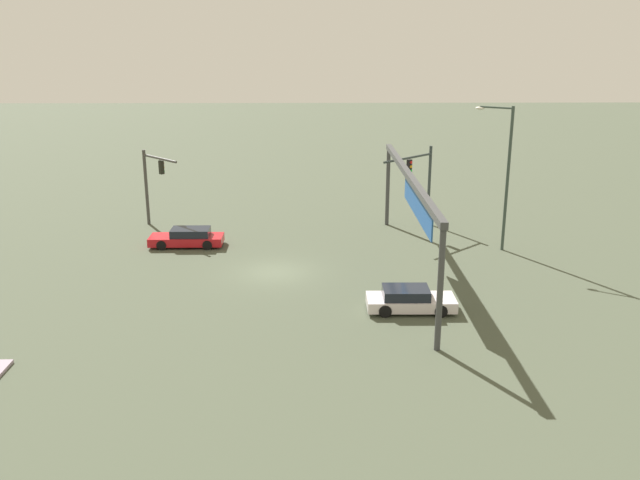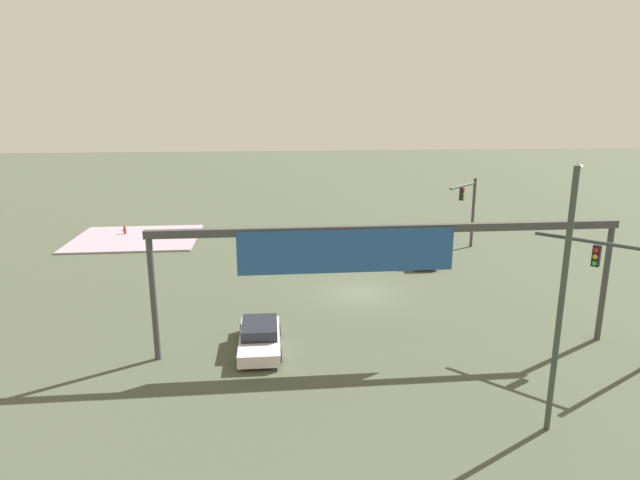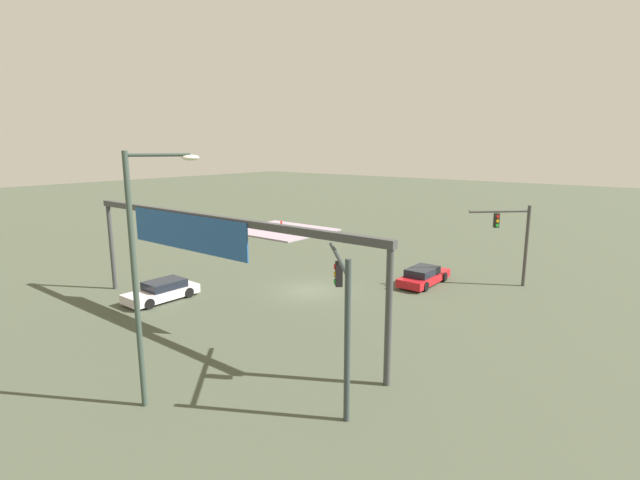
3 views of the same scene
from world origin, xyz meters
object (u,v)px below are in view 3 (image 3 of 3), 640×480
streetlamp_curved_arm (141,266)px  sedan_car_approaching (162,291)px  fire_hydrant_on_curb (281,224)px  sedan_car_waiting_far (424,276)px  traffic_signal_near_corner (515,233)px  traffic_signal_opposite_side (343,305)px

streetlamp_curved_arm → sedan_car_approaching: size_ratio=2.06×
streetlamp_curved_arm → fire_hydrant_on_curb: (22.24, -31.06, -4.83)m
streetlamp_curved_arm → sedan_car_waiting_far: streetlamp_curved_arm is taller
traffic_signal_near_corner → streetlamp_curved_arm: bearing=32.1°
traffic_signal_opposite_side → fire_hydrant_on_curb: 38.61m
fire_hydrant_on_curb → traffic_signal_opposite_side: bearing=136.2°
streetlamp_curved_arm → sedan_car_approaching: streetlamp_curved_arm is taller
sedan_car_approaching → streetlamp_curved_arm: bearing=55.2°
traffic_signal_near_corner → sedan_car_approaching: 23.25m
traffic_signal_near_corner → fire_hydrant_on_curb: bearing=-58.6°
traffic_signal_near_corner → sedan_car_waiting_far: 6.65m
streetlamp_curved_arm → fire_hydrant_on_curb: 38.50m
sedan_car_approaching → fire_hydrant_on_curb: sedan_car_approaching is taller
sedan_car_waiting_far → traffic_signal_opposite_side: bearing=-164.3°
traffic_signal_opposite_side → streetlamp_curved_arm: size_ratio=0.63×
traffic_signal_opposite_side → sedan_car_approaching: size_ratio=1.29×
traffic_signal_opposite_side → fire_hydrant_on_curb: size_ratio=8.20×
traffic_signal_opposite_side → sedan_car_waiting_far: (4.57, -16.05, -3.28)m
sedan_car_waiting_far → traffic_signal_near_corner: bearing=-56.9°
traffic_signal_opposite_side → sedan_car_approaching: (15.80, -2.85, -3.28)m
sedan_car_waiting_far → fire_hydrant_on_curb: size_ratio=6.81×
traffic_signal_near_corner → streetlamp_curved_arm: size_ratio=0.60×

